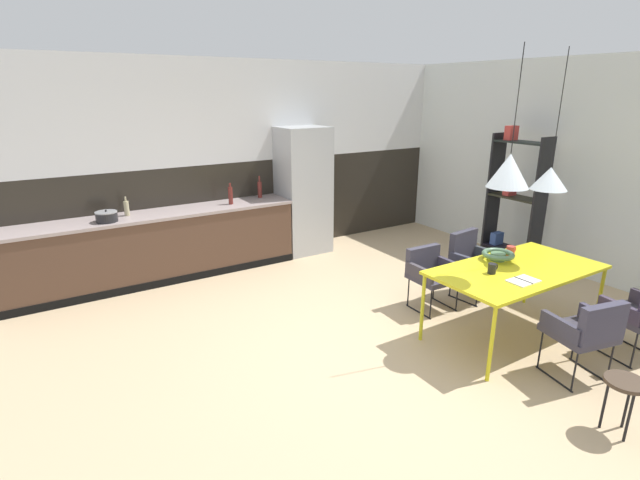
% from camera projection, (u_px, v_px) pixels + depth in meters
% --- Properties ---
extents(ground_plane, '(9.22, 9.22, 0.00)m').
position_uv_depth(ground_plane, '(385.00, 344.00, 4.75)').
color(ground_plane, tan).
extents(back_wall_splashback_dark, '(7.09, 0.12, 1.43)m').
position_uv_depth(back_wall_splashback_dark, '(248.00, 208.00, 7.21)').
color(back_wall_splashback_dark, black).
rests_on(back_wall_splashback_dark, ground).
extents(back_wall_panel_upper, '(7.09, 0.12, 1.43)m').
position_uv_depth(back_wall_panel_upper, '(244.00, 111.00, 6.78)').
color(back_wall_panel_upper, silver).
rests_on(back_wall_panel_upper, back_wall_splashback_dark).
extents(side_wall_right, '(0.12, 6.75, 2.87)m').
position_uv_depth(side_wall_right, '(600.00, 172.00, 6.07)').
color(side_wall_right, silver).
rests_on(side_wall_right, ground).
extents(kitchen_counter, '(3.81, 0.63, 0.91)m').
position_uv_depth(kitchen_counter, '(155.00, 247.00, 6.24)').
color(kitchen_counter, '#4E3527').
rests_on(kitchen_counter, ground).
extents(refrigerator_column, '(0.73, 0.60, 1.93)m').
position_uv_depth(refrigerator_column, '(303.00, 191.00, 7.23)').
color(refrigerator_column, '#ADAFB2').
rests_on(refrigerator_column, ground).
extents(dining_table, '(1.77, 0.92, 0.75)m').
position_uv_depth(dining_table, '(517.00, 272.00, 4.70)').
color(dining_table, gold).
rests_on(dining_table, ground).
extents(armchair_head_of_table, '(0.50, 0.49, 0.71)m').
position_uv_depth(armchair_head_of_table, '(430.00, 269.00, 5.43)').
color(armchair_head_of_table, '#393541').
rests_on(armchair_head_of_table, ground).
extents(armchair_near_window, '(0.57, 0.56, 0.78)m').
position_uv_depth(armchair_near_window, '(588.00, 328.00, 4.00)').
color(armchair_near_window, '#393541').
rests_on(armchair_near_window, ground).
extents(armchair_far_side, '(0.53, 0.52, 0.81)m').
position_uv_depth(armchair_far_side, '(470.00, 256.00, 5.73)').
color(armchair_far_side, '#393541').
rests_on(armchair_far_side, ground).
extents(fruit_bowl, '(0.33, 0.33, 0.09)m').
position_uv_depth(fruit_bowl, '(498.00, 255.00, 4.90)').
color(fruit_bowl, '#4C704C').
rests_on(fruit_bowl, dining_table).
extents(open_book, '(0.28, 0.20, 0.02)m').
position_uv_depth(open_book, '(523.00, 281.00, 4.36)').
color(open_book, white).
rests_on(open_book, dining_table).
extents(mug_white_ceramic, '(0.12, 0.08, 0.10)m').
position_uv_depth(mug_white_ceramic, '(492.00, 268.00, 4.54)').
color(mug_white_ceramic, black).
rests_on(mug_white_ceramic, dining_table).
extents(mug_tall_blue, '(0.14, 0.09, 0.10)m').
position_uv_depth(mug_tall_blue, '(511.00, 251.00, 5.05)').
color(mug_tall_blue, '#B23D33').
rests_on(mug_tall_blue, dining_table).
extents(cooking_pot, '(0.26, 0.26, 0.15)m').
position_uv_depth(cooking_pot, '(107.00, 217.00, 5.72)').
color(cooking_pot, black).
rests_on(cooking_pot, kitchen_counter).
extents(bottle_spice_small, '(0.06, 0.06, 0.32)m').
position_uv_depth(bottle_spice_small, '(260.00, 189.00, 6.99)').
color(bottle_spice_small, maroon).
rests_on(bottle_spice_small, kitchen_counter).
extents(bottle_oil_tall, '(0.06, 0.06, 0.25)m').
position_uv_depth(bottle_oil_tall, '(127.00, 208.00, 5.99)').
color(bottle_oil_tall, tan).
rests_on(bottle_oil_tall, kitchen_counter).
extents(bottle_wine_green, '(0.06, 0.06, 0.30)m').
position_uv_depth(bottle_wine_green, '(230.00, 195.00, 6.58)').
color(bottle_wine_green, maroon).
rests_on(bottle_wine_green, kitchen_counter).
extents(side_stool, '(0.29, 0.29, 0.45)m').
position_uv_depth(side_stool, '(625.00, 387.00, 3.41)').
color(side_stool, '#423326').
rests_on(side_stool, ground).
extents(open_shelf_unit, '(0.30, 0.78, 1.98)m').
position_uv_depth(open_shelf_unit, '(514.00, 199.00, 6.61)').
color(open_shelf_unit, black).
rests_on(open_shelf_unit, ground).
extents(pendant_lamp_over_table_near, '(0.37, 0.37, 1.21)m').
position_uv_depth(pendant_lamp_over_table_near, '(509.00, 171.00, 4.18)').
color(pendant_lamp_over_table_near, black).
extents(pendant_lamp_over_table_far, '(0.35, 0.35, 1.32)m').
position_uv_depth(pendant_lamp_over_table_far, '(550.00, 178.00, 4.62)').
color(pendant_lamp_over_table_far, black).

